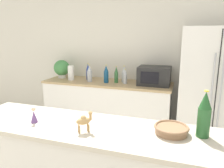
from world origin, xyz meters
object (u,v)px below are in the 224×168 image
object	(u,v)px
refrigerator	(212,93)
back_bottle_5	(106,74)
back_bottle_3	(116,75)
back_bottle_2	(124,74)
paper_towel_roll	(71,73)
back_bottle_4	(88,72)
back_bottle_0	(125,77)
wine_bottle	(204,115)
camel_figurine	(84,120)
fruit_bowl	(171,129)
microwave	(154,76)
back_bottle_1	(90,74)
wise_man_figurine_blue	(34,116)
potted_plant	(62,68)

from	to	relation	value
refrigerator	back_bottle_5	world-z (taller)	refrigerator
back_bottle_3	back_bottle_2	bearing A→B (deg)	39.73
paper_towel_roll	back_bottle_4	xyz separation A→B (m)	(0.26, 0.11, 0.01)
back_bottle_0	wine_bottle	bearing A→B (deg)	-59.84
back_bottle_5	camel_figurine	bearing A→B (deg)	-74.39
refrigerator	fruit_bowl	world-z (taller)	refrigerator
microwave	back_bottle_2	distance (m)	0.49
microwave	back_bottle_1	world-z (taller)	microwave
back_bottle_1	back_bottle_2	bearing A→B (deg)	15.53
back_bottle_4	back_bottle_5	distance (m)	0.39
paper_towel_roll	back_bottle_5	distance (m)	0.63
wise_man_figurine_blue	wine_bottle	bearing A→B (deg)	7.39
camel_figurine	back_bottle_1	bearing A→B (deg)	113.24
microwave	back_bottle_4	world-z (taller)	microwave
back_bottle_5	fruit_bowl	bearing A→B (deg)	-57.37
back_bottle_5	microwave	bearing A→B (deg)	6.88
back_bottle_1	wise_man_figurine_blue	size ratio (longest dim) A/B	2.17
refrigerator	back_bottle_5	size ratio (longest dim) A/B	6.27
back_bottle_1	paper_towel_roll	bearing A→B (deg)	176.59
potted_plant	back_bottle_5	world-z (taller)	potted_plant
refrigerator	back_bottle_2	xyz separation A→B (m)	(-1.31, 0.13, 0.16)
refrigerator	wise_man_figurine_blue	world-z (taller)	refrigerator
camel_figurine	back_bottle_4	bearing A→B (deg)	113.99
refrigerator	microwave	xyz separation A→B (m)	(-0.82, 0.09, 0.18)
back_bottle_2	wise_man_figurine_blue	size ratio (longest dim) A/B	2.08
back_bottle_2	refrigerator	bearing A→B (deg)	-5.77
paper_towel_roll	back_bottle_3	distance (m)	0.79
refrigerator	back_bottle_4	size ratio (longest dim) A/B	6.42
back_bottle_1	back_bottle_5	bearing A→B (deg)	3.84
paper_towel_roll	back_bottle_3	bearing A→B (deg)	3.09
back_bottle_5	wine_bottle	xyz separation A→B (m)	(1.32, -1.73, 0.10)
back_bottle_3	back_bottle_5	xyz separation A→B (m)	(-0.15, -0.04, 0.01)
back_bottle_0	back_bottle_3	size ratio (longest dim) A/B	0.88
wine_bottle	camel_figurine	size ratio (longest dim) A/B	2.17
paper_towel_roll	fruit_bowl	xyz separation A→B (m)	(1.75, -1.75, -0.00)
back_bottle_2	camel_figurine	xyz separation A→B (m)	(0.28, -2.05, 0.05)
potted_plant	back_bottle_1	size ratio (longest dim) A/B	1.14
camel_figurine	fruit_bowl	bearing A→B (deg)	16.24
back_bottle_1	camel_figurine	size ratio (longest dim) A/B	1.87
back_bottle_1	fruit_bowl	distance (m)	2.22
back_bottle_0	wine_bottle	distance (m)	2.03
back_bottle_2	fruit_bowl	world-z (taller)	back_bottle_2
back_bottle_0	back_bottle_1	bearing A→B (deg)	-176.24
wine_bottle	wise_man_figurine_blue	xyz separation A→B (m)	(-1.23, -0.16, -0.10)
potted_plant	back_bottle_2	size ratio (longest dim) A/B	1.19
fruit_bowl	back_bottle_3	bearing A→B (deg)	118.27
refrigerator	fruit_bowl	xyz separation A→B (m)	(-0.44, -1.75, 0.16)
microwave	back_bottle_1	size ratio (longest dim) A/B	1.73
potted_plant	paper_towel_roll	distance (m)	0.28
microwave	camel_figurine	xyz separation A→B (m)	(-0.21, -2.01, 0.03)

